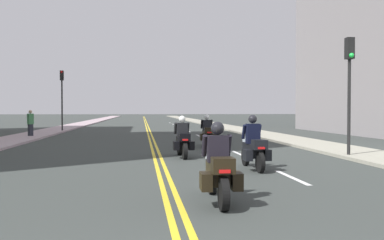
% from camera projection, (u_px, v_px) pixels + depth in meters
% --- Properties ---
extents(ground_plane, '(264.00, 264.00, 0.00)m').
position_uv_depth(ground_plane, '(147.00, 125.00, 50.27)').
color(ground_plane, '#333835').
extents(sidewalk_left, '(2.66, 144.00, 0.12)m').
position_uv_depth(sidewalk_left, '(79.00, 125.00, 49.30)').
color(sidewalk_left, '#A79098').
rests_on(sidewalk_left, ground).
extents(sidewalk_right, '(2.66, 144.00, 0.12)m').
position_uv_depth(sidewalk_right, '(212.00, 124.00, 51.25)').
color(sidewalk_right, gray).
rests_on(sidewalk_right, ground).
extents(centreline_yellow_inner, '(0.12, 132.00, 0.01)m').
position_uv_depth(centreline_yellow_inner, '(146.00, 125.00, 50.26)').
color(centreline_yellow_inner, yellow).
rests_on(centreline_yellow_inner, ground).
extents(centreline_yellow_outer, '(0.12, 132.00, 0.01)m').
position_uv_depth(centreline_yellow_outer, '(148.00, 125.00, 50.29)').
color(centreline_yellow_outer, yellow).
rests_on(centreline_yellow_outer, ground).
extents(lane_dashes_white, '(0.14, 56.40, 0.01)m').
position_uv_depth(lane_dashes_white, '(193.00, 133.00, 31.83)').
color(lane_dashes_white, silver).
rests_on(lane_dashes_white, ground).
extents(motorcycle_0, '(0.77, 2.12, 1.57)m').
position_uv_depth(motorcycle_0, '(218.00, 170.00, 7.93)').
color(motorcycle_0, black).
rests_on(motorcycle_0, ground).
extents(motorcycle_1, '(0.77, 2.17, 1.65)m').
position_uv_depth(motorcycle_1, '(254.00, 148.00, 12.39)').
color(motorcycle_1, black).
rests_on(motorcycle_1, ground).
extents(motorcycle_2, '(0.78, 2.11, 1.58)m').
position_uv_depth(motorcycle_2, '(182.00, 141.00, 15.58)').
color(motorcycle_2, black).
rests_on(motorcycle_2, ground).
extents(motorcycle_3, '(0.77, 2.20, 1.58)m').
position_uv_depth(motorcycle_3, '(207.00, 134.00, 20.20)').
color(motorcycle_3, black).
rests_on(motorcycle_3, ground).
extents(traffic_light_near, '(0.28, 0.38, 4.49)m').
position_uv_depth(traffic_light_near, '(349.00, 75.00, 15.43)').
color(traffic_light_near, black).
rests_on(traffic_light_near, ground).
extents(traffic_light_far, '(0.28, 0.38, 5.05)m').
position_uv_depth(traffic_light_far, '(62.00, 90.00, 34.08)').
color(traffic_light_far, black).
rests_on(traffic_light_far, ground).
extents(pedestrian_0, '(0.40, 0.42, 1.79)m').
position_uv_depth(pedestrian_0, '(30.00, 123.00, 26.81)').
color(pedestrian_0, '#242730').
rests_on(pedestrian_0, ground).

